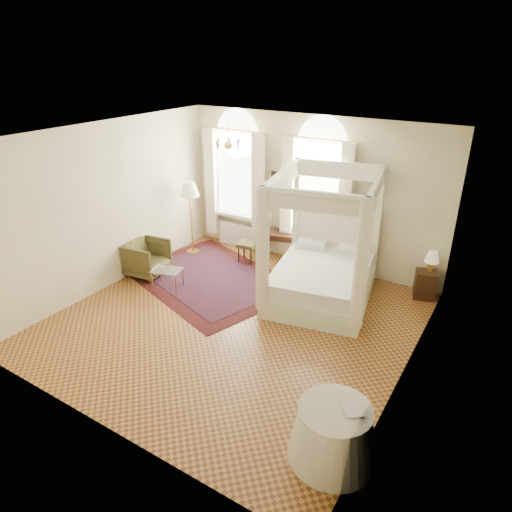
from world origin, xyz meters
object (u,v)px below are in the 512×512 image
Objects in this scene: armchair at (146,258)px; floor_lamp at (190,193)px; stool at (247,246)px; canopy_bed at (322,273)px; writing_desk at (278,236)px; side_table at (333,433)px; nightstand at (425,285)px; coffee_table at (167,271)px.

armchair is 1.81m from floor_lamp.
canopy_bed is at bearing -18.06° from stool.
writing_desk is 5.65m from side_table.
armchair is (-2.06, -2.14, -0.21)m from writing_desk.
coffee_table is at bearing -152.48° from nightstand.
floor_lamp is (-5.28, -0.71, 1.21)m from nightstand.
side_table reaches higher than coffee_table.
writing_desk is at bearing 20.09° from floor_lamp.
canopy_bed is at bearing -35.44° from writing_desk.
armchair is 5.91m from side_table.
stool is at bearing -49.78° from armchair.
side_table is at bearing -122.33° from armchair.
canopy_bed reaches higher than armchair.
side_table is (3.88, -4.12, -0.03)m from stool.
nightstand is 5.16m from coffee_table.
canopy_bed is at bearing -6.96° from floor_lamp.
stool is 2.28m from armchair.
writing_desk is 0.95× the size of side_table.
writing_desk is 0.59× the size of floor_lamp.
stool is at bearing 11.02° from floor_lamp.
writing_desk is 2.70m from coffee_table.
writing_desk is at bearing 126.15° from side_table.
nightstand reaches higher than coffee_table.
stool reaches higher than coffee_table.
side_table is at bearing -90.00° from nightstand.
canopy_bed is 2.56× the size of writing_desk.
nightstand is 3.35m from writing_desk.
armchair is at bearing 163.53° from coffee_table.
stool is at bearing 161.94° from canopy_bed.
side_table is at bearing -46.67° from stool.
nightstand is at bearing 0.00° from writing_desk.
stool is 5.66m from side_table.
stool is (-3.88, -0.44, 0.11)m from nightstand.
nightstand is 0.32× the size of floor_lamp.
floor_lamp is at bearing -168.98° from stool.
coffee_table is (-1.25, -2.39, -0.22)m from writing_desk.
nightstand is at bearing 27.52° from coffee_table.
writing_desk is 2.98m from armchair.
canopy_bed is at bearing 23.39° from coffee_table.
writing_desk reaches higher than nightstand.
canopy_bed reaches higher than side_table.
canopy_bed reaches higher than writing_desk.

